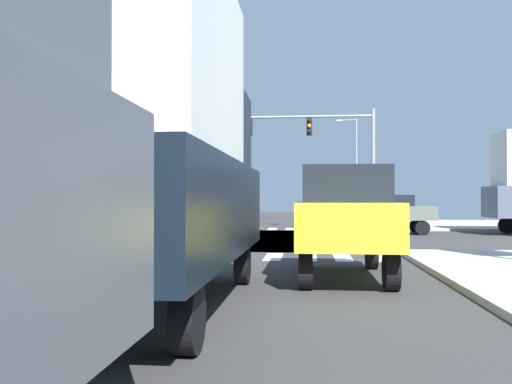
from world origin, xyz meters
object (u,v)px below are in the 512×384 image
traffic_signal_mast (318,140)px  street_lamp (353,159)px  box_truck_queued_3 (189,188)px  suv_leading_1 (225,201)px  suv_inner_3 (205,202)px  pickup_crossing_1 (240,203)px  suv_middle_2 (343,213)px  box_truck_outer_4 (158,141)px  sedan_trailing_1 (388,211)px

traffic_signal_mast → street_lamp: 14.10m
box_truck_queued_3 → suv_leading_1: box_truck_queued_3 is taller
suv_inner_3 → pickup_crossing_1: bearing=-152.5°
suv_inner_3 → traffic_signal_mast: bearing=119.5°
suv_leading_1 → suv_middle_2: bearing=101.7°
street_lamp → box_truck_outer_4: (-5.89, -36.28, -2.32)m
street_lamp → suv_leading_1: bearing=129.7°
suv_leading_1 → suv_inner_3: (0.00, -11.97, 0.00)m
box_truck_outer_4 → suv_middle_2: bearing=50.9°
street_lamp → box_truck_queued_3: size_ratio=1.14×
street_lamp → suv_leading_1: size_ratio=1.78×
pickup_crossing_1 → sedan_trailing_1: 24.99m
traffic_signal_mast → suv_middle_2: 19.18m
box_truck_outer_4 → sedan_trailing_1: bearing=71.8°
traffic_signal_mast → street_lamp: bearing=77.3°
suv_middle_2 → suv_inner_3: 37.48m
traffic_signal_mast → box_truck_outer_4: traffic_signal_mast is taller
suv_middle_2 → traffic_signal_mast: bearing=90.6°
street_lamp → box_truck_outer_4: 36.83m
suv_inner_3 → street_lamp: bearing=164.7°
traffic_signal_mast → pickup_crossing_1: (-6.79, 18.85, -3.73)m
sedan_trailing_1 → suv_leading_1: bearing=-158.5°
traffic_signal_mast → street_lamp: street_lamp is taller
traffic_signal_mast → box_truck_outer_4: 22.83m
street_lamp → sedan_trailing_1: street_lamp is taller
box_truck_queued_3 → box_truck_outer_4: size_ratio=1.00×
sedan_trailing_1 → suv_middle_2: (-3.09, -14.82, 0.28)m
suv_middle_2 → box_truck_outer_4: box_truck_outer_4 is taller
sedan_trailing_1 → suv_middle_2: suv_middle_2 is taller
suv_leading_1 → box_truck_outer_4: box_truck_outer_4 is taller
suv_middle_2 → box_truck_outer_4: bearing=-129.1°
sedan_trailing_1 → suv_inner_3: (-13.09, 21.30, 0.28)m
pickup_crossing_1 → box_truck_queued_3: 8.83m
sedan_trailing_1 → box_truck_outer_4: 19.55m
box_truck_queued_3 → street_lamp: bearing=-166.5°
sedan_trailing_1 → suv_middle_2: 15.14m
suv_middle_2 → suv_leading_1: bearing=101.7°
street_lamp → pickup_crossing_1: street_lamp is taller
traffic_signal_mast → box_truck_queued_3: (-9.79, 10.65, -2.46)m
pickup_crossing_1 → suv_leading_1: bearing=-73.9°
suv_leading_1 → box_truck_outer_4: 52.27m
sedan_trailing_1 → box_truck_outer_4: (-6.09, -18.52, 1.45)m
box_truck_queued_3 → box_truck_outer_4: bearing=101.9°
traffic_signal_mast → street_lamp: size_ratio=0.98×
sedan_trailing_1 → box_truck_outer_4: size_ratio=0.60×
street_lamp → pickup_crossing_1: bearing=152.7°
pickup_crossing_1 → box_truck_queued_3: box_truck_queued_3 is taller
street_lamp → suv_middle_2: size_ratio=1.78×
traffic_signal_mast → suv_inner_3: bearing=119.5°
box_truck_queued_3 → suv_inner_3: box_truck_queued_3 is taller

